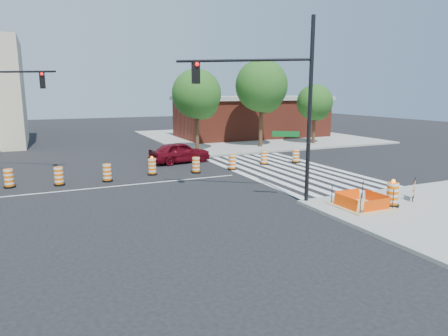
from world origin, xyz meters
The scene contains 21 objects.
ground centered at (0.00, 0.00, 0.00)m, with size 120.00×120.00×0.00m, color black.
sidewalk_ne centered at (18.00, 18.00, 0.07)m, with size 22.00×22.00×0.15m, color gray.
crosswalk_east centered at (10.95, 0.00, 0.01)m, with size 6.75×13.50×0.01m.
lane_centerline centered at (0.00, 0.00, 0.01)m, with size 14.00×0.12×0.01m, color silver.
excavation_pit centered at (9.00, -9.00, 0.22)m, with size 2.20×2.20×0.90m.
brick_storefront centered at (18.00, 18.00, 2.32)m, with size 16.50×8.50×4.60m.
red_coupe centered at (5.44, 5.63, 0.77)m, with size 1.81×4.50×1.53m, color #5C0712.
signal_pole_se centered at (5.99, -6.18, 5.03)m, with size 5.13×3.72×8.20m.
pit_drum centered at (10.25, -9.53, 0.66)m, with size 0.62×0.62×1.22m.
barricade centered at (11.96, -9.19, 0.71)m, with size 0.71×0.55×1.02m.
tree_north_c centered at (8.42, 9.83, 4.70)m, with size 4.12×4.12×7.00m.
tree_north_d centered at (14.73, 10.06, 5.37)m, with size 4.71×4.71×8.00m.
tree_north_e centered at (20.50, 9.83, 3.91)m, with size 3.45×3.43×5.83m.
median_drum_2 centered at (-5.41, 2.05, 0.48)m, with size 0.60×0.60×1.02m.
median_drum_3 centered at (-2.92, 1.52, 0.48)m, with size 0.60×0.60×1.02m.
median_drum_4 centered at (-0.34, 1.41, 0.48)m, with size 0.60×0.60×1.02m.
median_drum_5 centered at (2.50, 2.18, 0.49)m, with size 0.60×0.60×1.18m.
median_drum_6 centered at (5.20, 1.60, 0.48)m, with size 0.60×0.60×1.02m.
median_drum_7 centered at (7.76, 1.61, 0.48)m, with size 0.60×0.60×1.02m.
median_drum_8 centered at (10.65, 2.37, 0.48)m, with size 0.60×0.60×1.02m.
median_drum_9 centered at (13.13, 2.05, 0.48)m, with size 0.60×0.60×1.02m.
Camera 1 is at (-3.50, -21.93, 5.14)m, focal length 32.00 mm.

